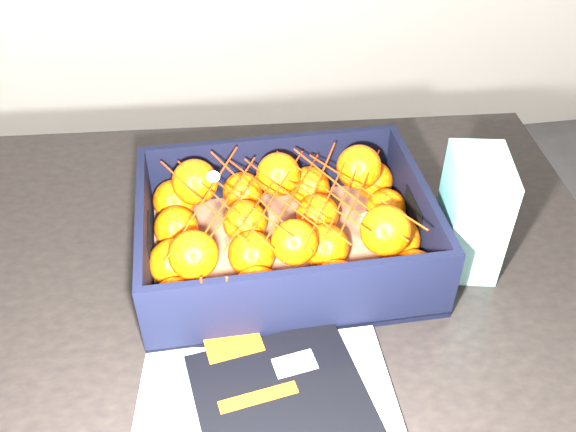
{
  "coord_description": "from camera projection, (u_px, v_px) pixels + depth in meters",
  "views": [
    {
      "loc": [
        -0.24,
        -0.36,
        1.45
      ],
      "look_at": [
        -0.13,
        0.32,
        0.86
      ],
      "focal_mm": 39.39,
      "sensor_mm": 36.0,
      "label": 1
    }
  ],
  "objects": [
    {
      "name": "mesh_net",
      "position": [
        282.0,
        200.0,
        0.92
      ],
      "size": [
        0.36,
        0.29,
        0.09
      ],
      "color": "red",
      "rests_on": "clementine_heap"
    },
    {
      "name": "clementine_heap",
      "position": [
        286.0,
        228.0,
        0.96
      ],
      "size": [
        0.41,
        0.3,
        0.13
      ],
      "color": "#E45404",
      "rests_on": "produce_crate"
    },
    {
      "name": "room_shell",
      "position": [
        544.0,
        60.0,
        0.43
      ],
      "size": [
        3.54,
        3.54,
        2.5
      ],
      "color": "silver",
      "rests_on": "ground"
    },
    {
      "name": "magazine_stack",
      "position": [
        275.0,
        432.0,
        0.76
      ],
      "size": [
        0.35,
        0.32,
        0.02
      ],
      "color": "beige",
      "rests_on": "table"
    },
    {
      "name": "table",
      "position": [
        239.0,
        304.0,
        1.06
      ],
      "size": [
        1.26,
        0.89,
        0.75
      ],
      "color": "black",
      "rests_on": "ground"
    },
    {
      "name": "produce_crate",
      "position": [
        285.0,
        239.0,
        0.98
      ],
      "size": [
        0.43,
        0.32,
        0.12
      ],
      "color": "#8D6341",
      "rests_on": "table"
    },
    {
      "name": "retail_carton",
      "position": [
        472.0,
        213.0,
        0.94
      ],
      "size": [
        0.11,
        0.14,
        0.18
      ],
      "primitive_type": "cube",
      "rotation": [
        0.0,
        0.0,
        -0.21
      ],
      "color": "silver",
      "rests_on": "table"
    }
  ]
}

